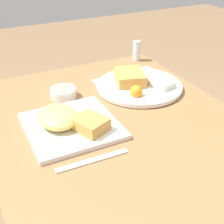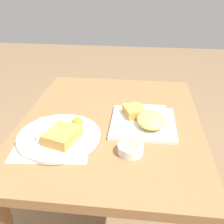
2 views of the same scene
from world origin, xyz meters
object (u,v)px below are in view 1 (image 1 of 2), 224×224
(plate_square_near, at_px, (69,122))
(butter_knife, at_px, (93,161))
(salt_shaker, at_px, (136,52))
(plate_oval_far, at_px, (138,84))
(sauce_ramekin, at_px, (63,93))

(plate_square_near, relative_size, butter_knife, 1.33)
(salt_shaker, relative_size, butter_knife, 0.45)
(plate_square_near, height_order, plate_oval_far, plate_square_near)
(butter_knife, bearing_deg, plate_square_near, 92.04)
(salt_shaker, bearing_deg, sauce_ramekin, -64.81)
(plate_oval_far, relative_size, sauce_ramekin, 3.49)
(plate_square_near, height_order, salt_shaker, salt_shaker)
(plate_oval_far, distance_m, sauce_ramekin, 0.27)
(plate_square_near, distance_m, sauce_ramekin, 0.20)
(sauce_ramekin, bearing_deg, butter_knife, -7.35)
(sauce_ramekin, relative_size, salt_shaker, 1.02)
(plate_square_near, relative_size, salt_shaker, 2.97)
(sauce_ramekin, xyz_separation_m, butter_knife, (0.36, -0.05, -0.02))
(butter_knife, bearing_deg, plate_oval_far, 45.60)
(salt_shaker, bearing_deg, plate_square_near, -49.77)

